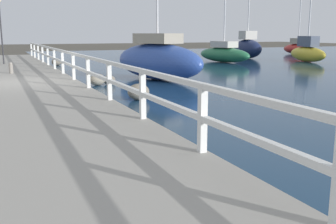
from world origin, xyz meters
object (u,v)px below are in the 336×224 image
object	(u,v)px
mooring_bollard	(11,68)
sailboat_red	(298,48)
dock_lamp	(0,18)
sailboat_yellow	(307,52)
sailboat_blue	(158,60)
sailboat_green	(224,54)
sailboat_navy	(247,47)

from	to	relation	value
mooring_bollard	sailboat_red	world-z (taller)	sailboat_red
dock_lamp	sailboat_yellow	bearing A→B (deg)	-6.01
mooring_bollard	sailboat_blue	size ratio (longest dim) A/B	0.08
dock_lamp	sailboat_green	xyz separation A→B (m)	(13.30, -0.18, -2.06)
mooring_bollard	sailboat_red	bearing A→B (deg)	24.56
mooring_bollard	sailboat_green	distance (m)	14.16
mooring_bollard	sailboat_yellow	distance (m)	18.85
sailboat_red	sailboat_green	size ratio (longest dim) A/B	1.42
mooring_bollard	sailboat_yellow	size ratio (longest dim) A/B	0.09
sailboat_yellow	sailboat_navy	size ratio (longest dim) A/B	0.76
mooring_bollard	sailboat_blue	world-z (taller)	sailboat_blue
sailboat_blue	sailboat_red	xyz separation A→B (m)	(19.33, 13.54, -0.23)
sailboat_navy	sailboat_red	distance (m)	8.44
sailboat_green	mooring_bollard	bearing A→B (deg)	-166.93
sailboat_yellow	sailboat_green	world-z (taller)	sailboat_yellow
sailboat_navy	sailboat_red	xyz separation A→B (m)	(7.79, 3.23, -0.25)
mooring_bollard	sailboat_blue	distance (m)	5.89
dock_lamp	sailboat_blue	world-z (taller)	sailboat_blue
dock_lamp	sailboat_blue	size ratio (longest dim) A/B	0.58
sailboat_navy	sailboat_red	size ratio (longest dim) A/B	0.97
sailboat_navy	sailboat_blue	distance (m)	15.47
dock_lamp	sailboat_blue	xyz separation A→B (m)	(5.60, -7.61, -1.82)
sailboat_blue	sailboat_green	xyz separation A→B (m)	(7.71, 7.43, -0.24)
dock_lamp	sailboat_blue	distance (m)	9.62
sailboat_green	sailboat_blue	bearing A→B (deg)	-144.62
mooring_bollard	dock_lamp	bearing A→B (deg)	91.52
sailboat_yellow	sailboat_blue	size ratio (longest dim) A/B	0.90
sailboat_green	sailboat_red	bearing A→B (deg)	19.10
mooring_bollard	sailboat_navy	world-z (taller)	sailboat_navy
mooring_bollard	sailboat_red	xyz separation A→B (m)	(24.78, 11.33, 0.07)
sailboat_yellow	sailboat_green	bearing A→B (deg)	173.69
mooring_bollard	sailboat_navy	distance (m)	18.83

